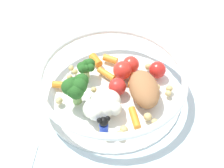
{
  "coord_description": "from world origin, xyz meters",
  "views": [
    {
      "loc": [
        0.32,
        0.17,
        0.41
      ],
      "look_at": [
        0.02,
        -0.01,
        0.03
      ],
      "focal_mm": 54.81,
      "sensor_mm": 36.0,
      "label": 1
    }
  ],
  "objects": [
    {
      "name": "ground_plane",
      "position": [
        0.0,
        0.0,
        0.0
      ],
      "size": [
        2.4,
        2.4,
        0.0
      ],
      "primitive_type": "plane",
      "color": "silver"
    },
    {
      "name": "food_container",
      "position": [
        0.02,
        -0.01,
        0.03
      ],
      "size": [
        0.23,
        0.23,
        0.06
      ],
      "color": "white",
      "rests_on": "ground_plane"
    }
  ]
}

